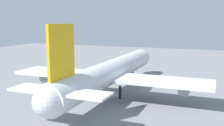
% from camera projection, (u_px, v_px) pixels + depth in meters
% --- Properties ---
extents(ground_plane, '(236.90, 236.90, 0.00)m').
position_uv_depth(ground_plane, '(112.00, 95.00, 66.77)').
color(ground_plane, gray).
extents(cargo_airplane, '(59.23, 48.43, 17.98)m').
position_uv_depth(cargo_airplane, '(112.00, 72.00, 65.55)').
color(cargo_airplane, silver).
rests_on(cargo_airplane, ground_plane).
extents(safety_cone_nose, '(0.51, 0.51, 0.73)m').
position_uv_depth(safety_cone_nose, '(131.00, 73.00, 92.38)').
color(safety_cone_nose, orange).
rests_on(safety_cone_nose, ground_plane).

